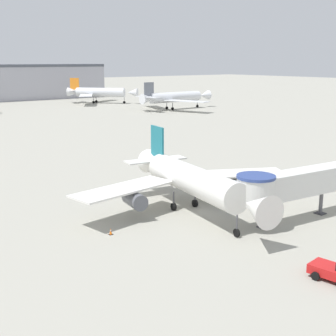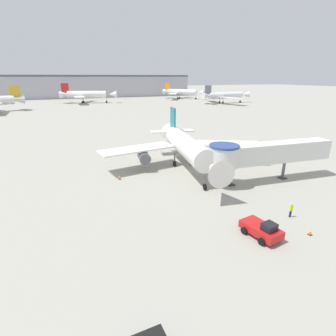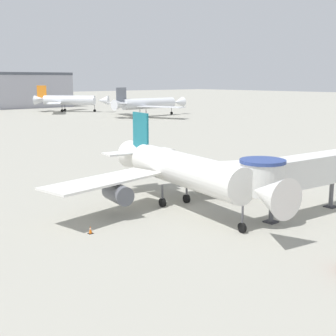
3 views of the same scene
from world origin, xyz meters
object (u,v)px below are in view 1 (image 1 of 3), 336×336
Objects in this scene: pushback_tug_red at (335,271)px; traffic_cone_starboard_wing at (261,196)px; background_jet_orange_tail at (99,92)px; jet_bridge at (298,183)px; traffic_cone_port_wing at (111,232)px; background_jet_gray_tail at (174,97)px; main_airplane at (191,180)px.

pushback_tug_red is 6.74× the size of traffic_cone_starboard_wing.
traffic_cone_starboard_wing is at bearing -152.66° from background_jet_orange_tail.
jet_bridge is 28.67× the size of traffic_cone_port_wing.
background_jet_orange_tail reaches higher than background_jet_gray_tail.
jet_bridge is at bearing -24.44° from traffic_cone_port_wing.
traffic_cone_starboard_wing is 114.35m from background_jet_gray_tail.
main_airplane is 6.89× the size of pushback_tug_red.
jet_bridge is (7.70, -9.42, 0.43)m from main_airplane.
background_jet_orange_tail is (51.51, 136.17, 4.29)m from traffic_cone_starboard_wing.
traffic_cone_starboard_wing is at bearing -1.25° from traffic_cone_port_wing.
traffic_cone_port_wing is (-19.15, 8.70, -4.03)m from jet_bridge.
main_airplane reaches higher than traffic_cone_port_wing.
main_airplane is 119.54m from background_jet_gray_tail.
background_jet_gray_tail is (73.86, 116.47, 3.69)m from pushback_tug_red.
jet_bridge is 31.49× the size of traffic_cone_starboard_wing.
jet_bridge is at bearing 41.15° from pushback_tug_red.
pushback_tug_red is (-9.69, -11.52, -3.55)m from jet_bridge.
pushback_tug_red reaches higher than traffic_cone_port_wing.
main_airplane reaches higher than jet_bridge.
traffic_cone_port_wing is (-9.46, 20.22, -0.48)m from pushback_tug_red.
pushback_tug_red is 22.33m from traffic_cone_port_wing.
traffic_cone_port_wing is at bearing 178.75° from traffic_cone_starboard_wing.
traffic_cone_starboard_wing is 0.02× the size of background_jet_gray_tail.
pushback_tug_red is at bearing -154.42° from background_jet_orange_tail.
main_airplane is 148.75m from background_jet_orange_tail.
traffic_cone_port_wing is (-22.49, 0.49, 0.03)m from traffic_cone_starboard_wing.
background_jet_orange_tail is at bearing 69.28° from traffic_cone_starboard_wing.
background_jet_gray_tail is at bearing -118.64° from background_jet_orange_tail.
background_jet_orange_tail is at bearing 11.36° from background_jet_gray_tail.
background_jet_gray_tail is at bearing 62.29° from main_airplane.
pushback_tug_red is at bearing 145.68° from background_jet_gray_tail.
jet_bridge is 21.42m from traffic_cone_port_wing.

